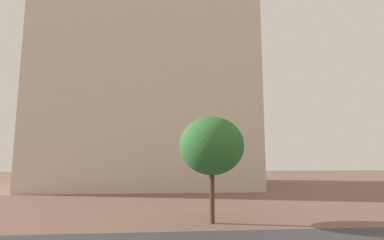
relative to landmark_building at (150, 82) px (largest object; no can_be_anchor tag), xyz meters
name	(u,v)px	position (x,y,z in m)	size (l,w,h in m)	color
landmark_building	(150,82)	(0.00, 0.00, 0.00)	(22.22, 15.48, 40.54)	beige
tree_curb_far	(211,146)	(4.36, -19.21, -8.29)	(3.16, 3.16, 5.08)	#4C3823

